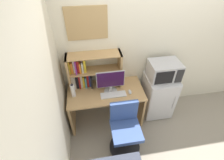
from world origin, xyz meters
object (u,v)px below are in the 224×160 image
hutch_bookshelf (86,71)px  mini_fridge (158,95)px  monitor (111,81)px  computer_mouse (130,92)px  desk_chair (125,131)px  wall_corkboard (87,24)px  keyboard (113,95)px  microwave (164,71)px  water_bottle (73,91)px

hutch_bookshelf → mini_fridge: size_ratio=1.01×
hutch_bookshelf → monitor: hutch_bookshelf is taller
hutch_bookshelf → computer_mouse: size_ratio=8.14×
desk_chair → wall_corkboard: size_ratio=1.52×
keyboard → mini_fridge: size_ratio=0.49×
keyboard → wall_corkboard: bearing=126.3°
computer_mouse → mini_fridge: size_ratio=0.12×
mini_fridge → desk_chair: size_ratio=0.95×
computer_mouse → keyboard: bearing=-177.2°
hutch_bookshelf → desk_chair: size_ratio=0.96×
keyboard → microwave: microwave is taller
computer_mouse → water_bottle: bearing=175.0°
monitor → desk_chair: size_ratio=0.51×
monitor → computer_mouse: size_ratio=4.28×
keyboard → desk_chair: desk_chair is taller
monitor → keyboard: 0.23m
mini_fridge → wall_corkboard: size_ratio=1.45×
desk_chair → wall_corkboard: (-0.41, 0.88, 1.35)m
keyboard → desk_chair: 0.58m
desk_chair → wall_corkboard: 1.66m
monitor → water_bottle: bearing=-179.7°
monitor → computer_mouse: monitor is taller
water_bottle → keyboard: bearing=-8.4°
computer_mouse → water_bottle: water_bottle is taller
computer_mouse → water_bottle: size_ratio=0.42×
microwave → wall_corkboard: 1.42m
computer_mouse → microwave: (0.60, 0.15, 0.25)m
monitor → wall_corkboard: bearing=130.7°
keyboard → computer_mouse: bearing=2.8°
monitor → wall_corkboard: wall_corkboard is taller
mini_fridge → desk_chair: bearing=-141.1°
hutch_bookshelf → keyboard: bearing=-39.3°
hutch_bookshelf → computer_mouse: bearing=-24.6°
mini_fridge → desk_chair: 0.99m
hutch_bookshelf → desk_chair: bearing=-58.0°
hutch_bookshelf → keyboard: size_ratio=2.07×
mini_fridge → hutch_bookshelf: bearing=172.9°
monitor → computer_mouse: bearing=-14.9°
monitor → keyboard: size_ratio=1.09×
microwave → desk_chair: bearing=-140.9°
monitor → water_bottle: 0.60m
keyboard → microwave: size_ratio=0.83×
keyboard → microwave: (0.87, 0.16, 0.26)m
monitor → desk_chair: monitor is taller
keyboard → wall_corkboard: size_ratio=0.71×
desk_chair → wall_corkboard: wall_corkboard is taller
keyboard → desk_chair: size_ratio=0.47×
desk_chair → monitor: bearing=103.1°
water_bottle → desk_chair: 1.01m
desk_chair → computer_mouse: bearing=69.9°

